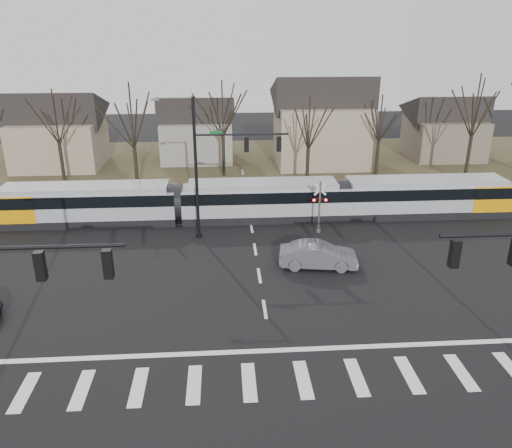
{
  "coord_description": "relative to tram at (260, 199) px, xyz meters",
  "views": [
    {
      "loc": [
        -2.11,
        -21.77,
        14.5
      ],
      "look_at": [
        0.0,
        9.0,
        2.3
      ],
      "focal_mm": 35.0,
      "sensor_mm": 36.0,
      "label": 1
    }
  ],
  "objects": [
    {
      "name": "house_c",
      "position": [
        8.17,
        17.0,
        3.54
      ],
      "size": [
        10.8,
        8.64,
        10.1
      ],
      "color": "gray",
      "rests_on": "ground"
    },
    {
      "name": "signal_pole_far",
      "position": [
        -3.23,
        -3.5,
        4.01
      ],
      "size": [
        9.28,
        0.44,
        10.2
      ],
      "color": "black",
      "rests_on": "ground"
    },
    {
      "name": "crosswalk",
      "position": [
        -0.83,
        -20.0,
        -1.69
      ],
      "size": [
        27.0,
        2.6,
        0.01
      ],
      "color": "silver",
      "rests_on": "ground"
    },
    {
      "name": "tram",
      "position": [
        0.0,
        0.0,
        0.0
      ],
      "size": [
        41.0,
        3.04,
        3.11
      ],
      "color": "gray",
      "rests_on": "ground"
    },
    {
      "name": "house_b",
      "position": [
        -5.83,
        20.0,
        2.28
      ],
      "size": [
        8.64,
        7.56,
        7.65
      ],
      "color": "gray",
      "rests_on": "ground"
    },
    {
      "name": "house_a",
      "position": [
        -20.83,
        18.0,
        2.77
      ],
      "size": [
        9.72,
        8.64,
        8.6
      ],
      "color": "gray",
      "rests_on": "ground"
    },
    {
      "name": "house_d",
      "position": [
        23.17,
        19.0,
        2.28
      ],
      "size": [
        8.64,
        7.56,
        7.65
      ],
      "color": "brown",
      "rests_on": "ground"
    },
    {
      "name": "sedan",
      "position": [
        3.06,
        -9.03,
        -0.87
      ],
      "size": [
        3.06,
        5.47,
        1.65
      ],
      "primitive_type": "imported",
      "rotation": [
        0.0,
        0.0,
        1.44
      ],
      "color": "#595A61",
      "rests_on": "ground"
    },
    {
      "name": "tree_row",
      "position": [
        1.17,
        10.0,
        3.31
      ],
      "size": [
        59.2,
        7.2,
        10.0
      ],
      "color": "black",
      "rests_on": "ground"
    },
    {
      "name": "ground",
      "position": [
        -0.83,
        -16.0,
        -1.69
      ],
      "size": [
        140.0,
        140.0,
        0.0
      ],
      "primitive_type": "plane",
      "color": "black"
    },
    {
      "name": "rail_pair",
      "position": [
        -0.83,
        -0.2,
        -1.66
      ],
      "size": [
        90.0,
        1.52,
        0.06
      ],
      "color": "#59595E",
      "rests_on": "ground"
    },
    {
      "name": "grass_verge",
      "position": [
        -0.83,
        16.0,
        -1.69
      ],
      "size": [
        140.0,
        28.0,
        0.01
      ],
      "primitive_type": "cube",
      "color": "#38331E",
      "rests_on": "ground"
    },
    {
      "name": "rail_crossing_signal",
      "position": [
        4.17,
        -3.21,
        0.19
      ],
      "size": [
        1.08,
        0.36,
        4.0
      ],
      "color": "#59595B",
      "rests_on": "ground"
    },
    {
      "name": "lane_dashes",
      "position": [
        -0.83,
        -0.0,
        -1.69
      ],
      "size": [
        0.18,
        30.0,
        0.01
      ],
      "color": "silver",
      "rests_on": "ground"
    },
    {
      "name": "stop_line",
      "position": [
        -0.83,
        -17.8,
        -1.69
      ],
      "size": [
        28.0,
        0.35,
        0.01
      ],
      "primitive_type": "cube",
      "color": "silver",
      "rests_on": "ground"
    }
  ]
}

